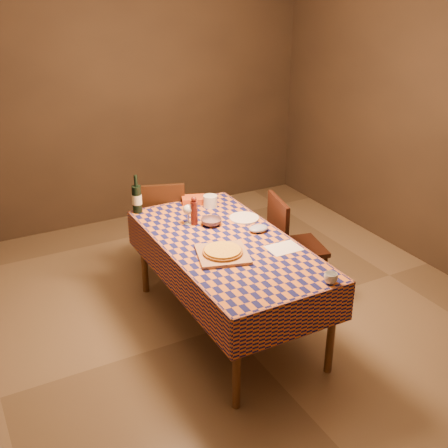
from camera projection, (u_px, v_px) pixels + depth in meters
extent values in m
plane|color=brown|center=(227.00, 326.00, 4.57)|extent=(5.00, 5.00, 0.00)
cube|color=#34271D|center=(116.00, 101.00, 6.00)|extent=(4.50, 0.10, 2.70)
cylinder|color=brown|center=(237.00, 361.00, 3.58)|extent=(0.06, 0.06, 0.75)
cylinder|color=brown|center=(332.00, 328.00, 3.91)|extent=(0.06, 0.06, 0.75)
cylinder|color=brown|center=(144.00, 254.00, 4.91)|extent=(0.06, 0.06, 0.75)
cylinder|color=brown|center=(220.00, 236.00, 5.24)|extent=(0.06, 0.06, 0.75)
cube|color=brown|center=(227.00, 246.00, 4.26)|extent=(0.90, 1.80, 0.03)
cube|color=brown|center=(227.00, 243.00, 4.25)|extent=(0.92, 1.82, 0.02)
cube|color=brown|center=(295.00, 320.00, 3.58)|extent=(0.94, 0.01, 0.30)
cube|color=brown|center=(179.00, 217.00, 5.04)|extent=(0.94, 0.01, 0.30)
cube|color=brown|center=(171.00, 274.00, 4.11)|extent=(0.01, 1.84, 0.30)
cube|color=brown|center=(278.00, 246.00, 4.51)|extent=(0.01, 1.84, 0.30)
cube|color=#A8754F|center=(223.00, 254.00, 4.04)|extent=(0.44, 0.44, 0.02)
cylinder|color=#945518|center=(223.00, 252.00, 4.03)|extent=(0.36, 0.36, 0.02)
cylinder|color=gold|center=(223.00, 250.00, 4.03)|extent=(0.33, 0.33, 0.01)
cylinder|color=#4E1712|center=(194.00, 213.00, 4.50)|extent=(0.07, 0.07, 0.20)
sphere|color=#4E1712|center=(194.00, 199.00, 4.45)|extent=(0.04, 0.04, 0.04)
imported|color=#634B53|center=(211.00, 222.00, 4.52)|extent=(0.19, 0.19, 0.05)
cylinder|color=silver|center=(188.00, 223.00, 4.55)|extent=(0.08, 0.08, 0.01)
cylinder|color=silver|center=(188.00, 219.00, 4.53)|extent=(0.01, 0.01, 0.08)
sphere|color=silver|center=(188.00, 210.00, 4.50)|extent=(0.08, 0.08, 0.08)
ellipsoid|color=#3C0807|center=(188.00, 211.00, 4.50)|extent=(0.05, 0.05, 0.03)
cylinder|color=black|center=(137.00, 199.00, 4.71)|extent=(0.10, 0.10, 0.23)
cylinder|color=black|center=(136.00, 181.00, 4.64)|extent=(0.04, 0.04, 0.10)
cylinder|color=beige|center=(137.00, 199.00, 4.71)|extent=(0.11, 0.11, 0.09)
cylinder|color=silver|center=(210.00, 201.00, 4.85)|extent=(0.16, 0.16, 0.10)
cube|color=#B14117|center=(194.00, 200.00, 4.95)|extent=(0.24, 0.21, 0.05)
cylinder|color=white|center=(244.00, 218.00, 4.63)|extent=(0.25, 0.25, 0.01)
imported|color=silver|center=(331.00, 278.00, 3.68)|extent=(0.11, 0.11, 0.07)
cube|color=white|center=(284.00, 248.00, 4.15)|extent=(0.25, 0.19, 0.00)
ellipsoid|color=#949DBE|center=(258.00, 228.00, 4.41)|extent=(0.19, 0.16, 0.05)
cube|color=black|center=(161.00, 225.00, 5.28)|extent=(0.53, 0.53, 0.04)
cube|color=black|center=(161.00, 209.00, 4.99)|extent=(0.41, 0.17, 0.46)
cylinder|color=black|center=(179.00, 238.00, 5.56)|extent=(0.04, 0.04, 0.43)
cylinder|color=black|center=(143.00, 241.00, 5.51)|extent=(0.04, 0.04, 0.43)
cylinder|color=black|center=(183.00, 255.00, 5.24)|extent=(0.04, 0.04, 0.43)
cylinder|color=black|center=(144.00, 258.00, 5.19)|extent=(0.04, 0.04, 0.43)
cube|color=black|center=(298.00, 248.00, 4.86)|extent=(0.50, 0.50, 0.04)
cube|color=black|center=(278.00, 224.00, 4.70)|extent=(0.12, 0.42, 0.46)
cylinder|color=black|center=(324.00, 279.00, 4.84)|extent=(0.04, 0.04, 0.43)
cylinder|color=black|center=(307.00, 260.00, 5.16)|extent=(0.04, 0.04, 0.43)
cylinder|color=black|center=(285.00, 284.00, 4.75)|extent=(0.04, 0.04, 0.43)
cylinder|color=black|center=(271.00, 265.00, 5.07)|extent=(0.04, 0.04, 0.43)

